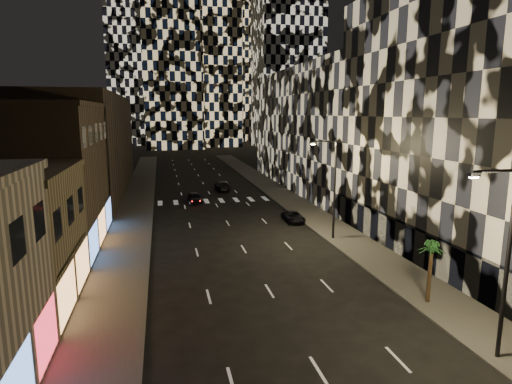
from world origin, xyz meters
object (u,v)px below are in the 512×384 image
streetlight_near (504,252)px  streetlight_far (332,182)px  car_dark_midlane (195,198)px  palm_tree (431,252)px  car_dark_rightlane (293,217)px  car_dark_oncoming (222,186)px

streetlight_near → streetlight_far: 20.00m
car_dark_midlane → palm_tree: (11.57, -33.17, 2.64)m
car_dark_rightlane → streetlight_far: bearing=-77.9°
streetlight_far → car_dark_rightlane: streetlight_far is taller
car_dark_oncoming → car_dark_midlane: bearing=60.1°
car_dark_midlane → car_dark_oncoming: size_ratio=0.83×
streetlight_far → car_dark_midlane: (-10.92, 19.24, -4.68)m
car_dark_oncoming → car_dark_rightlane: car_dark_oncoming is taller
car_dark_rightlane → car_dark_oncoming: bearing=104.4°
streetlight_far → car_dark_midlane: bearing=119.6°
streetlight_far → car_dark_rightlane: 8.69m
streetlight_near → streetlight_far: bearing=90.0°
streetlight_near → streetlight_far: same height
car_dark_midlane → car_dark_oncoming: bearing=54.6°
streetlight_near → palm_tree: (0.65, 6.07, -2.04)m
streetlight_far → car_dark_midlane: 22.61m
streetlight_far → streetlight_near: bearing=-90.0°
car_dark_midlane → car_dark_oncoming: 9.66m
streetlight_far → car_dark_rightlane: bearing=100.8°
streetlight_near → car_dark_midlane: 41.00m
streetlight_far → car_dark_midlane: streetlight_far is taller
streetlight_far → car_dark_oncoming: bearing=102.5°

